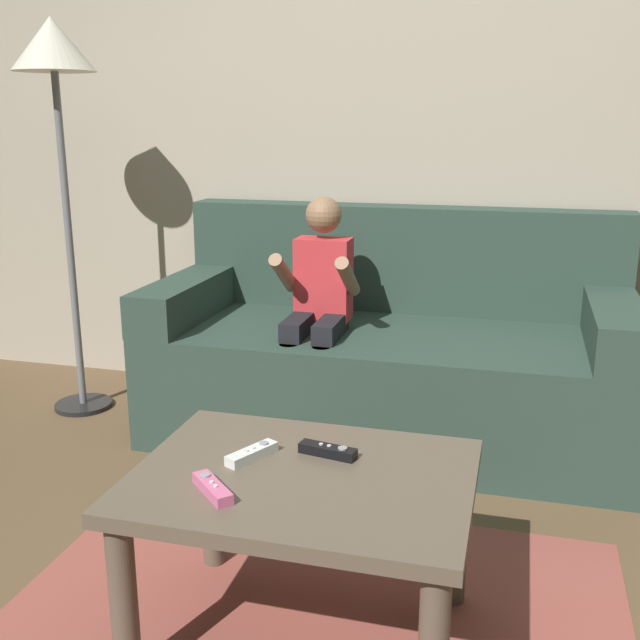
{
  "coord_description": "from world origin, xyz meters",
  "views": [
    {
      "loc": [
        0.47,
        -1.25,
        1.2
      ],
      "look_at": [
        -0.11,
        0.87,
        0.61
      ],
      "focal_mm": 42.1,
      "sensor_mm": 36.0,
      "label": 1
    }
  ],
  "objects_px": {
    "floor_lamp": "(55,76)",
    "game_remote_pink_far_corner": "(212,488)",
    "couch": "(388,358)",
    "game_remote_white_near_edge": "(252,454)",
    "person_seated_on_couch": "(318,305)",
    "coffee_table": "(303,504)",
    "game_remote_black_center": "(328,451)"
  },
  "relations": [
    {
      "from": "couch",
      "to": "game_remote_pink_far_corner",
      "type": "bearing_deg",
      "value": -95.06
    },
    {
      "from": "game_remote_pink_far_corner",
      "to": "person_seated_on_couch",
      "type": "bearing_deg",
      "value": 95.09
    },
    {
      "from": "coffee_table",
      "to": "floor_lamp",
      "type": "distance_m",
      "value": 2.05
    },
    {
      "from": "person_seated_on_couch",
      "to": "floor_lamp",
      "type": "relative_size",
      "value": 0.59
    },
    {
      "from": "person_seated_on_couch",
      "to": "game_remote_pink_far_corner",
      "type": "height_order",
      "value": "person_seated_on_couch"
    },
    {
      "from": "coffee_table",
      "to": "person_seated_on_couch",
      "type": "bearing_deg",
      "value": 103.59
    },
    {
      "from": "game_remote_white_near_edge",
      "to": "game_remote_pink_far_corner",
      "type": "relative_size",
      "value": 1.12
    },
    {
      "from": "game_remote_white_near_edge",
      "to": "coffee_table",
      "type": "bearing_deg",
      "value": -17.26
    },
    {
      "from": "couch",
      "to": "game_remote_white_near_edge",
      "type": "xyz_separation_m",
      "value": [
        -0.1,
        -1.25,
        0.14
      ]
    },
    {
      "from": "game_remote_white_near_edge",
      "to": "game_remote_pink_far_corner",
      "type": "distance_m",
      "value": 0.18
    },
    {
      "from": "game_remote_black_center",
      "to": "game_remote_pink_far_corner",
      "type": "distance_m",
      "value": 0.31
    },
    {
      "from": "coffee_table",
      "to": "game_remote_pink_far_corner",
      "type": "xyz_separation_m",
      "value": [
        -0.16,
        -0.14,
        0.09
      ]
    },
    {
      "from": "couch",
      "to": "person_seated_on_couch",
      "type": "distance_m",
      "value": 0.38
    },
    {
      "from": "game_remote_pink_far_corner",
      "to": "floor_lamp",
      "type": "xyz_separation_m",
      "value": [
        -1.18,
        1.32,
        0.92
      ]
    },
    {
      "from": "person_seated_on_couch",
      "to": "coffee_table",
      "type": "xyz_separation_m",
      "value": [
        0.27,
        -1.12,
        -0.18
      ]
    },
    {
      "from": "floor_lamp",
      "to": "person_seated_on_couch",
      "type": "bearing_deg",
      "value": -3.6
    },
    {
      "from": "floor_lamp",
      "to": "game_remote_pink_far_corner",
      "type": "bearing_deg",
      "value": -48.33
    },
    {
      "from": "person_seated_on_couch",
      "to": "game_remote_white_near_edge",
      "type": "xyz_separation_m",
      "value": [
        0.13,
        -1.08,
        -0.09
      ]
    },
    {
      "from": "coffee_table",
      "to": "game_remote_white_near_edge",
      "type": "bearing_deg",
      "value": 162.74
    },
    {
      "from": "person_seated_on_couch",
      "to": "game_remote_white_near_edge",
      "type": "height_order",
      "value": "person_seated_on_couch"
    },
    {
      "from": "coffee_table",
      "to": "game_remote_black_center",
      "type": "bearing_deg",
      "value": 72.91
    },
    {
      "from": "game_remote_black_center",
      "to": "floor_lamp",
      "type": "xyz_separation_m",
      "value": [
        -1.37,
        1.08,
        0.92
      ]
    },
    {
      "from": "coffee_table",
      "to": "floor_lamp",
      "type": "relative_size",
      "value": 0.48
    },
    {
      "from": "floor_lamp",
      "to": "coffee_table",
      "type": "bearing_deg",
      "value": -41.53
    },
    {
      "from": "couch",
      "to": "floor_lamp",
      "type": "distance_m",
      "value": 1.69
    },
    {
      "from": "coffee_table",
      "to": "floor_lamp",
      "type": "height_order",
      "value": "floor_lamp"
    },
    {
      "from": "couch",
      "to": "game_remote_pink_far_corner",
      "type": "relative_size",
      "value": 14.2
    },
    {
      "from": "coffee_table",
      "to": "floor_lamp",
      "type": "bearing_deg",
      "value": 138.47
    },
    {
      "from": "coffee_table",
      "to": "game_remote_white_near_edge",
      "type": "height_order",
      "value": "game_remote_white_near_edge"
    },
    {
      "from": "person_seated_on_couch",
      "to": "coffee_table",
      "type": "bearing_deg",
      "value": -76.41
    },
    {
      "from": "couch",
      "to": "floor_lamp",
      "type": "xyz_separation_m",
      "value": [
        -1.31,
        -0.11,
        1.06
      ]
    },
    {
      "from": "game_remote_black_center",
      "to": "couch",
      "type": "bearing_deg",
      "value": 93.06
    }
  ]
}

